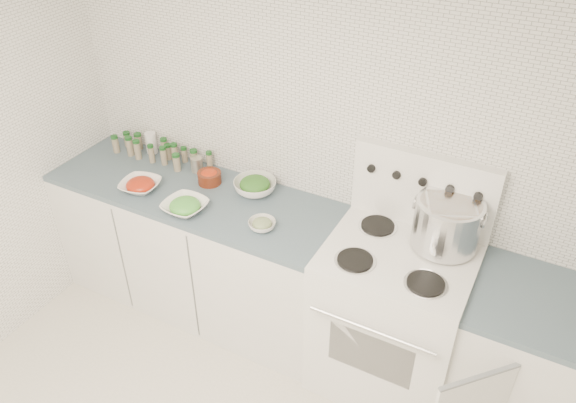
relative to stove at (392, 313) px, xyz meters
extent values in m
cube|color=white|center=(-0.48, 0.32, 0.75)|extent=(3.50, 0.02, 2.50)
cube|color=white|center=(-1.30, 0.00, -0.06)|extent=(1.85, 0.62, 0.86)
cube|color=#465F69|center=(-1.30, 0.00, 0.39)|extent=(1.85, 0.62, 0.03)
cube|color=white|center=(0.00, -0.01, -0.04)|extent=(0.76, 0.65, 0.92)
cube|color=black|center=(0.00, -0.33, 0.00)|extent=(0.45, 0.01, 0.28)
cylinder|color=silver|center=(0.00, -0.37, 0.22)|extent=(0.65, 0.02, 0.02)
cube|color=white|center=(0.00, -0.01, 0.43)|extent=(0.76, 0.65, 0.01)
cube|color=white|center=(0.00, 0.28, 0.65)|extent=(0.76, 0.06, 0.43)
cylinder|color=silver|center=(-0.18, -0.17, 0.44)|extent=(0.21, 0.21, 0.01)
cylinder|color=black|center=(-0.18, -0.17, 0.45)|extent=(0.18, 0.18, 0.01)
cylinder|color=silver|center=(0.18, -0.17, 0.44)|extent=(0.21, 0.21, 0.01)
cylinder|color=black|center=(0.18, -0.17, 0.45)|extent=(0.18, 0.18, 0.01)
cylinder|color=silver|center=(-0.18, 0.15, 0.44)|extent=(0.21, 0.21, 0.01)
cylinder|color=black|center=(-0.18, 0.15, 0.45)|extent=(0.18, 0.18, 0.01)
cylinder|color=silver|center=(0.18, 0.15, 0.44)|extent=(0.21, 0.21, 0.01)
cylinder|color=black|center=(0.18, 0.15, 0.45)|extent=(0.18, 0.18, 0.01)
cylinder|color=black|center=(-0.28, 0.25, 0.72)|extent=(0.04, 0.02, 0.04)
cylinder|color=black|center=(-0.14, 0.25, 0.72)|extent=(0.04, 0.02, 0.04)
cylinder|color=black|center=(0.00, 0.25, 0.72)|extent=(0.04, 0.02, 0.04)
cylinder|color=black|center=(0.14, 0.25, 0.72)|extent=(0.04, 0.02, 0.04)
cylinder|color=black|center=(0.28, 0.25, 0.72)|extent=(0.04, 0.02, 0.04)
cube|color=white|center=(0.82, 0.00, -0.06)|extent=(0.89, 0.62, 0.86)
cube|color=#465F69|center=(0.82, 0.00, 0.39)|extent=(0.89, 0.62, 0.03)
cylinder|color=silver|center=(0.17, 0.16, 0.58)|extent=(0.34, 0.34, 0.26)
cylinder|color=orange|center=(0.17, 0.16, 0.69)|extent=(0.30, 0.30, 0.03)
torus|color=silver|center=(0.00, 0.16, 0.66)|extent=(0.01, 0.08, 0.08)
torus|color=silver|center=(0.35, 0.16, 0.66)|extent=(0.01, 0.08, 0.08)
imported|color=white|center=(-1.59, -0.13, 0.43)|extent=(0.27, 0.27, 0.06)
ellipsoid|color=red|center=(-1.59, -0.13, 0.44)|extent=(0.17, 0.17, 0.08)
imported|color=white|center=(-1.21, -0.19, 0.43)|extent=(0.26, 0.26, 0.06)
ellipsoid|color=green|center=(-1.21, -0.19, 0.45)|extent=(0.18, 0.18, 0.08)
imported|color=white|center=(-0.96, 0.17, 0.44)|extent=(0.31, 0.31, 0.08)
ellipsoid|color=#2E5F1B|center=(-0.96, 0.17, 0.46)|extent=(0.18, 0.18, 0.08)
imported|color=white|center=(-0.75, -0.12, 0.43)|extent=(0.19, 0.19, 0.05)
ellipsoid|color=#2E4A1D|center=(-0.75, -0.12, 0.44)|extent=(0.11, 0.11, 0.05)
cylinder|color=#58200F|center=(-1.26, 0.13, 0.44)|extent=(0.15, 0.15, 0.07)
ellipsoid|color=red|center=(-1.26, 0.13, 0.47)|extent=(0.11, 0.11, 0.05)
cylinder|color=white|center=(-1.81, 0.26, 0.48)|extent=(0.07, 0.07, 0.14)
cylinder|color=#ACA292|center=(-1.41, 0.20, 0.45)|extent=(0.10, 0.10, 0.10)
cylinder|color=gray|center=(-2.02, 0.25, 0.45)|extent=(0.04, 0.04, 0.09)
cylinder|color=#164E1A|center=(-2.02, 0.25, 0.50)|extent=(0.05, 0.05, 0.02)
cylinder|color=gray|center=(-1.93, 0.26, 0.45)|extent=(0.05, 0.05, 0.10)
cylinder|color=#164E1A|center=(-1.93, 0.26, 0.51)|extent=(0.05, 0.05, 0.02)
cylinder|color=gray|center=(-1.71, 0.26, 0.46)|extent=(0.04, 0.04, 0.11)
cylinder|color=#164E1A|center=(-1.71, 0.26, 0.53)|extent=(0.05, 0.05, 0.02)
cylinder|color=gray|center=(-1.66, 0.24, 0.45)|extent=(0.04, 0.04, 0.09)
cylinder|color=#164E1A|center=(-1.66, 0.24, 0.50)|extent=(0.04, 0.04, 0.02)
cylinder|color=gray|center=(-1.61, 0.24, 0.46)|extent=(0.04, 0.04, 0.11)
cylinder|color=#164E1A|center=(-1.61, 0.24, 0.52)|extent=(0.04, 0.04, 0.02)
cylinder|color=gray|center=(-1.55, 0.26, 0.45)|extent=(0.04, 0.04, 0.09)
cylinder|color=#164E1A|center=(-1.55, 0.26, 0.50)|extent=(0.04, 0.04, 0.02)
cylinder|color=gray|center=(-1.46, 0.25, 0.45)|extent=(0.04, 0.04, 0.10)
cylinder|color=#164E1A|center=(-1.46, 0.25, 0.51)|extent=(0.05, 0.05, 0.02)
cylinder|color=gray|center=(-1.35, 0.26, 0.46)|extent=(0.04, 0.04, 0.11)
cylinder|color=#164E1A|center=(-1.35, 0.26, 0.52)|extent=(0.04, 0.04, 0.02)
cylinder|color=gray|center=(-2.03, 0.15, 0.46)|extent=(0.04, 0.04, 0.10)
cylinder|color=#164E1A|center=(-2.03, 0.15, 0.52)|extent=(0.05, 0.05, 0.02)
cylinder|color=gray|center=(-1.92, 0.16, 0.46)|extent=(0.04, 0.04, 0.12)
cylinder|color=#164E1A|center=(-1.92, 0.16, 0.53)|extent=(0.05, 0.05, 0.02)
cylinder|color=gray|center=(-1.84, 0.15, 0.46)|extent=(0.04, 0.04, 0.12)
cylinder|color=#164E1A|center=(-1.84, 0.15, 0.53)|extent=(0.04, 0.04, 0.02)
cylinder|color=gray|center=(-1.73, 0.16, 0.46)|extent=(0.04, 0.04, 0.11)
cylinder|color=#164E1A|center=(-1.73, 0.16, 0.52)|extent=(0.04, 0.04, 0.02)
cylinder|color=gray|center=(-1.65, 0.17, 0.46)|extent=(0.04, 0.04, 0.11)
cylinder|color=#164E1A|center=(-1.65, 0.17, 0.52)|extent=(0.04, 0.04, 0.02)
cylinder|color=gray|center=(-1.53, 0.15, 0.45)|extent=(0.05, 0.05, 0.10)
cylinder|color=#164E1A|center=(-1.53, 0.15, 0.51)|extent=(0.05, 0.05, 0.02)
camera|label=1|loc=(0.52, -2.21, 2.28)|focal=35.00mm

